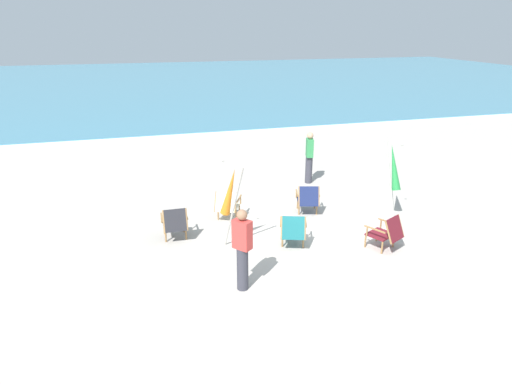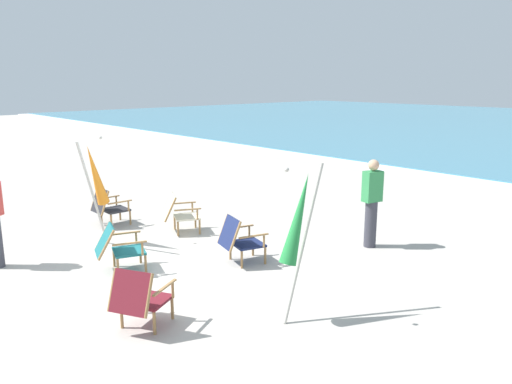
{
  "view_description": "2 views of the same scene",
  "coord_description": "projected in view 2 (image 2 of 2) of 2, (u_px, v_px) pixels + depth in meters",
  "views": [
    {
      "loc": [
        -3.86,
        -8.94,
        4.77
      ],
      "look_at": [
        -0.89,
        1.54,
        0.72
      ],
      "focal_mm": 32.0,
      "sensor_mm": 36.0,
      "label": 1
    },
    {
      "loc": [
        6.57,
        -3.69,
        3.03
      ],
      "look_at": [
        -0.38,
        2.64,
        0.9
      ],
      "focal_mm": 35.0,
      "sensor_mm": 36.0,
      "label": 2
    }
  ],
  "objects": [
    {
      "name": "beach_chair_front_left",
      "position": [
        108.0,
        206.0,
        10.48
      ],
      "size": [
        0.6,
        0.69,
        0.81
      ],
      "color": "#28282D",
      "rests_on": "ground"
    },
    {
      "name": "umbrella_furled_green",
      "position": [
        298.0,
        220.0,
        6.2
      ],
      "size": [
        0.25,
        0.78,
        2.02
      ],
      "color": "#B7B2A8",
      "rests_on": "ground"
    },
    {
      "name": "beach_chair_back_left",
      "position": [
        139.0,
        297.0,
        6.1
      ],
      "size": [
        0.83,
        0.88,
        0.81
      ],
      "color": "maroon",
      "rests_on": "ground"
    },
    {
      "name": "beach_chair_front_right",
      "position": [
        118.0,
        246.0,
        7.96
      ],
      "size": [
        0.79,
        0.91,
        0.78
      ],
      "color": "#196066",
      "rests_on": "ground"
    },
    {
      "name": "umbrella_furled_orange",
      "position": [
        95.0,
        176.0,
        8.95
      ],
      "size": [
        0.46,
        0.71,
        2.03
      ],
      "color": "#B7B2A8",
      "rests_on": "ground"
    },
    {
      "name": "ground_plane",
      "position": [
        148.0,
        277.0,
        7.83
      ],
      "size": [
        80.0,
        80.0,
        0.0
      ],
      "primitive_type": "plane",
      "color": "#B2AAA0"
    },
    {
      "name": "surf_band",
      "position": [
        470.0,
        181.0,
        15.12
      ],
      "size": [
        80.0,
        1.1,
        0.06
      ],
      "primitive_type": "cube",
      "color": "white",
      "rests_on": "ground"
    },
    {
      "name": "beach_chair_mid_center",
      "position": [
        179.0,
        212.0,
        9.99
      ],
      "size": [
        0.83,
        0.9,
        0.8
      ],
      "color": "beige",
      "rests_on": "ground"
    },
    {
      "name": "person_near_chairs",
      "position": [
        372.0,
        203.0,
        9.06
      ],
      "size": [
        0.28,
        0.38,
        1.63
      ],
      "color": "#383842",
      "rests_on": "ground"
    },
    {
      "name": "beach_chair_back_right",
      "position": [
        239.0,
        239.0,
        8.32
      ],
      "size": [
        0.74,
        0.82,
        0.81
      ],
      "color": "#19234C",
      "rests_on": "ground"
    }
  ]
}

